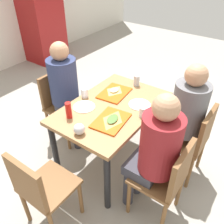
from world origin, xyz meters
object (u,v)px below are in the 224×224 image
object	(u,v)px
chair_left_end	(40,188)
plastic_cup_b	(143,112)
condiment_bottle	(69,110)
person_in_brown_jacket	(184,113)
pizza_slice_b	(114,90)
person_in_red	(155,149)
soda_can	(137,80)
tray_red_near	(111,120)
drink_fridge	(41,13)
main_table	(112,114)
person_far_side	(66,87)
foil_bundle	(79,129)
chair_near_right	(193,138)
pizza_slice_a	(113,119)
plastic_cup_a	(85,93)
paper_plate_center	(84,107)
chair_near_left	(167,178)
chair_far_side	(60,102)
tray_red_far	(114,93)
paper_plate_near_edge	(140,105)

from	to	relation	value
chair_left_end	plastic_cup_b	size ratio (longest dim) A/B	8.59
plastic_cup_b	condiment_bottle	bearing A→B (deg)	127.23
person_in_brown_jacket	pizza_slice_b	size ratio (longest dim) A/B	6.69
person_in_red	soda_can	world-z (taller)	person_in_red
tray_red_near	soda_can	xyz separation A→B (m)	(0.71, 0.16, 0.05)
person_in_brown_jacket	drink_fridge	size ratio (longest dim) A/B	0.67
main_table	chair_left_end	xyz separation A→B (m)	(-0.98, 0.00, -0.14)
person_far_side	foil_bundle	bearing A→B (deg)	-127.68
chair_near_right	tray_red_near	size ratio (longest dim) A/B	2.39
chair_near_right	person_far_side	world-z (taller)	person_far_side
chair_left_end	soda_can	bearing A→B (deg)	0.76
person_in_red	pizza_slice_a	xyz separation A→B (m)	(0.09, 0.48, 0.02)
chair_near_right	plastic_cup_a	bearing A→B (deg)	106.45
paper_plate_center	soda_can	distance (m)	0.71
pizza_slice_a	condiment_bottle	world-z (taller)	condiment_bottle
chair_near_right	plastic_cup_a	distance (m)	1.19
paper_plate_center	plastic_cup_b	bearing A→B (deg)	-69.20
chair_near_right	plastic_cup_a	xyz separation A→B (m)	(-0.33, 1.11, 0.30)
chair_near_left	pizza_slice_b	xyz separation A→B (m)	(0.53, 0.91, 0.27)
person_far_side	plastic_cup_a	size ratio (longest dim) A/B	12.69
paper_plate_center	tray_red_near	bearing A→B (deg)	-94.83
main_table	paper_plate_center	distance (m)	0.30
plastic_cup_a	drink_fridge	size ratio (longest dim) A/B	0.05
pizza_slice_b	plastic_cup_a	bearing A→B (deg)	142.58
chair_far_side	condiment_bottle	world-z (taller)	condiment_bottle
tray_red_far	paper_plate_near_edge	world-z (taller)	tray_red_far
chair_left_end	paper_plate_center	bearing A→B (deg)	15.05
tray_red_near	paper_plate_near_edge	distance (m)	0.39
tray_red_near	soda_can	bearing A→B (deg)	12.37
chair_far_side	chair_near_left	bearing A→B (deg)	-100.85
drink_fridge	person_in_brown_jacket	bearing A→B (deg)	-110.29
main_table	paper_plate_near_edge	xyz separation A→B (m)	(0.18, -0.21, 0.11)
chair_far_side	pizza_slice_b	world-z (taller)	chair_far_side
paper_plate_center	chair_near_left	bearing A→B (deg)	-96.85
chair_near_left	plastic_cup_a	distance (m)	1.18
tray_red_far	pizza_slice_a	world-z (taller)	pizza_slice_a
soda_can	chair_near_right	bearing A→B (deg)	-104.67
chair_near_right	chair_left_end	world-z (taller)	same
person_far_side	pizza_slice_a	size ratio (longest dim) A/B	5.11
chair_near_left	paper_plate_center	world-z (taller)	chair_near_left
tray_red_far	paper_plate_near_edge	xyz separation A→B (m)	(-0.03, -0.33, -0.00)
soda_can	tray_red_near	bearing A→B (deg)	-167.63
main_table	plastic_cup_b	distance (m)	0.37
chair_near_left	soda_can	xyz separation A→B (m)	(0.80, 0.79, 0.31)
main_table	chair_far_side	size ratio (longest dim) A/B	1.38
chair_left_end	pizza_slice_b	xyz separation A→B (m)	(1.21, 0.13, 0.27)
tray_red_near	plastic_cup_a	world-z (taller)	plastic_cup_a
condiment_bottle	tray_red_near	bearing A→B (deg)	-63.13
chair_far_side	chair_left_end	xyz separation A→B (m)	(-0.98, -0.77, 0.00)
paper_plate_center	foil_bundle	xyz separation A→B (m)	(-0.33, -0.23, 0.05)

